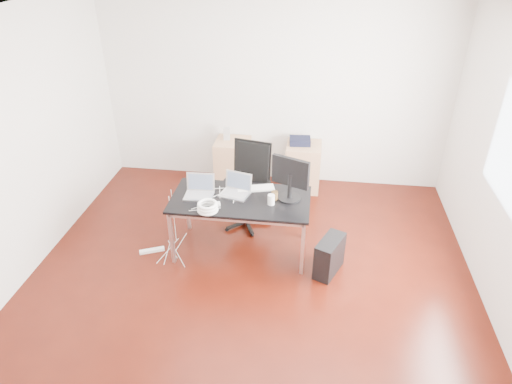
# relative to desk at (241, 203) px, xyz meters

# --- Properties ---
(room_shell) EXTENTS (5.00, 5.00, 5.00)m
(room_shell) POSITION_rel_desk_xyz_m (0.22, -0.58, 0.73)
(room_shell) COLOR #340C05
(room_shell) RESTS_ON ground
(desk) EXTENTS (1.60, 0.80, 0.73)m
(desk) POSITION_rel_desk_xyz_m (0.00, 0.00, 0.00)
(desk) COLOR black
(desk) RESTS_ON ground
(office_chair) EXTENTS (0.56, 0.59, 1.08)m
(office_chair) POSITION_rel_desk_xyz_m (-0.01, 0.64, -0.07)
(office_chair) COLOR black
(office_chair) RESTS_ON ground
(filing_cabinet_left) EXTENTS (0.50, 0.50, 0.70)m
(filing_cabinet_left) POSITION_rel_desk_xyz_m (-0.39, 1.65, -0.33)
(filing_cabinet_left) COLOR tan
(filing_cabinet_left) RESTS_ON ground
(filing_cabinet_right) EXTENTS (0.50, 0.50, 0.70)m
(filing_cabinet_right) POSITION_rel_desk_xyz_m (0.66, 1.65, -0.33)
(filing_cabinet_right) COLOR tan
(filing_cabinet_right) RESTS_ON ground
(pc_tower) EXTENTS (0.36, 0.49, 0.44)m
(pc_tower) POSITION_rel_desk_xyz_m (1.06, -0.27, -0.46)
(pc_tower) COLOR black
(pc_tower) RESTS_ON ground
(wastebasket) EXTENTS (0.25, 0.25, 0.28)m
(wastebasket) POSITION_rel_desk_xyz_m (-0.05, 1.67, -0.54)
(wastebasket) COLOR black
(wastebasket) RESTS_ON ground
(power_strip) EXTENTS (0.30, 0.18, 0.04)m
(power_strip) POSITION_rel_desk_xyz_m (-1.08, -0.19, -0.66)
(power_strip) COLOR white
(power_strip) RESTS_ON ground
(laptop_left) EXTENTS (0.34, 0.26, 0.23)m
(laptop_left) POSITION_rel_desk_xyz_m (-0.49, 0.03, 0.11)
(laptop_left) COLOR silver
(laptop_left) RESTS_ON desk
(laptop_right) EXTENTS (0.38, 0.33, 0.23)m
(laptop_right) POSITION_rel_desk_xyz_m (-0.07, 0.11, 0.11)
(laptop_right) COLOR silver
(laptop_right) RESTS_ON desk
(monitor) EXTENTS (0.43, 0.26, 0.51)m
(monitor) POSITION_rel_desk_xyz_m (0.56, 0.09, 0.34)
(monitor) COLOR black
(monitor) RESTS_ON desk
(keyboard) EXTENTS (0.46, 0.25, 0.02)m
(keyboard) POSITION_rel_desk_xyz_m (0.14, 0.24, 0.06)
(keyboard) COLOR white
(keyboard) RESTS_ON desk
(cup_white) EXTENTS (0.09, 0.09, 0.12)m
(cup_white) POSITION_rel_desk_xyz_m (0.36, -0.07, 0.11)
(cup_white) COLOR white
(cup_white) RESTS_ON desk
(cup_brown) EXTENTS (0.09, 0.09, 0.10)m
(cup_brown) POSITION_rel_desk_xyz_m (0.39, 0.04, 0.10)
(cup_brown) COLOR brown
(cup_brown) RESTS_ON desk
(cable_coil) EXTENTS (0.24, 0.24, 0.11)m
(cable_coil) POSITION_rel_desk_xyz_m (-0.31, -0.31, 0.11)
(cable_coil) COLOR white
(cable_coil) RESTS_ON desk
(power_adapter) EXTENTS (0.09, 0.09, 0.03)m
(power_adapter) POSITION_rel_desk_xyz_m (-0.24, -0.17, 0.07)
(power_adapter) COLOR white
(power_adapter) RESTS_ON desk
(speaker) EXTENTS (0.10, 0.09, 0.18)m
(speaker) POSITION_rel_desk_xyz_m (-0.48, 1.70, 0.11)
(speaker) COLOR #9E9E9E
(speaker) RESTS_ON filing_cabinet_left
(navy_garment) EXTENTS (0.32, 0.27, 0.09)m
(navy_garment) POSITION_rel_desk_xyz_m (0.60, 1.69, 0.07)
(navy_garment) COLOR black
(navy_garment) RESTS_ON filing_cabinet_right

